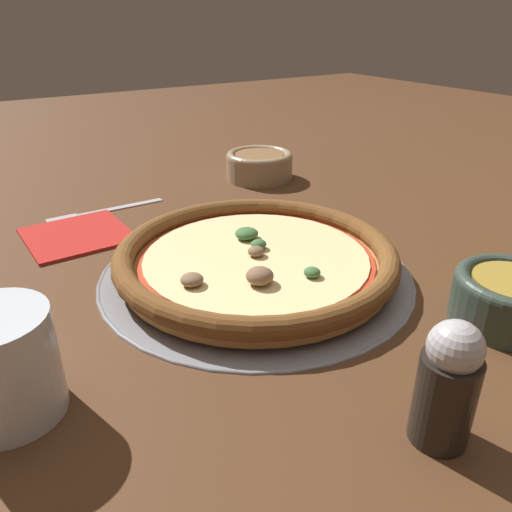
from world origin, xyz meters
TOP-DOWN VIEW (x-y plane):
  - ground_plane at (0.00, 0.00)m, footprint 3.00×3.00m
  - pizza_tray at (0.00, 0.00)m, footprint 0.36×0.36m
  - pizza at (0.00, 0.00)m, footprint 0.33×0.33m
  - bowl_near at (-0.16, 0.22)m, footprint 0.11×0.11m
  - bowl_far at (-0.20, -0.31)m, footprint 0.12×0.12m
  - drinking_cup at (0.28, 0.09)m, footprint 0.08×0.08m
  - napkin at (0.15, -0.22)m, footprint 0.14×0.14m
  - fork at (0.10, -0.30)m, footprint 0.18×0.02m
  - pepper_shaker at (0.02, 0.28)m, footprint 0.04×0.04m

SIDE VIEW (x-z plane):
  - ground_plane at x=0.00m, z-range 0.00..0.00m
  - fork at x=0.10m, z-range 0.00..0.00m
  - pizza_tray at x=0.00m, z-range 0.00..0.01m
  - napkin at x=0.15m, z-range 0.00..0.01m
  - pizza at x=0.00m, z-range 0.00..0.04m
  - bowl_far at x=-0.20m, z-range 0.00..0.05m
  - bowl_near at x=-0.16m, z-range 0.00..0.05m
  - drinking_cup at x=0.28m, z-range 0.00..0.09m
  - pepper_shaker at x=0.02m, z-range 0.00..0.10m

